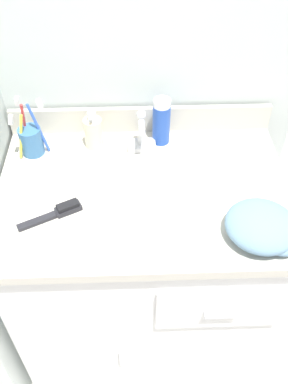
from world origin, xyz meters
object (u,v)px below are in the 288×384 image
(shaving_cream_can, at_px, (161,121))
(soap_dispenser, at_px, (93,132))
(toothbrush_cup, at_px, (31,139))
(hand_towel, at_px, (265,228))
(hairbrush, at_px, (59,212))

(shaving_cream_can, bearing_deg, soap_dispenser, -175.55)
(soap_dispenser, bearing_deg, shaving_cream_can, 4.45)
(toothbrush_cup, bearing_deg, shaving_cream_can, 5.99)
(toothbrush_cup, relative_size, hand_towel, 1.00)
(soap_dispenser, height_order, hand_towel, soap_dispenser)
(hairbrush, bearing_deg, soap_dispenser, 47.73)
(hand_towel, bearing_deg, soap_dispenser, 139.77)
(toothbrush_cup, distance_m, soap_dispenser, 0.20)
(toothbrush_cup, distance_m, hairbrush, 0.30)
(toothbrush_cup, xyz_separation_m, hand_towel, (0.66, -0.37, -0.02))
(shaving_cream_can, xyz_separation_m, hand_towel, (0.25, -0.41, -0.05))
(toothbrush_cup, height_order, soap_dispenser, toothbrush_cup)
(hairbrush, bearing_deg, hand_towel, -36.12)
(hairbrush, relative_size, hand_towel, 0.90)
(hairbrush, distance_m, hand_towel, 0.56)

